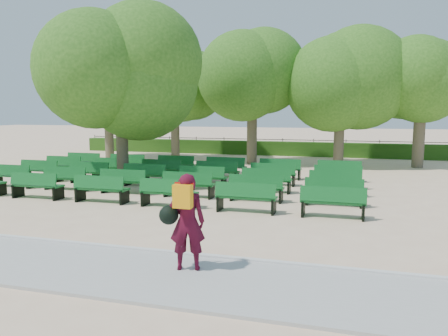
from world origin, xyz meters
name	(u,v)px	position (x,y,z in m)	size (l,w,h in m)	color
ground	(193,194)	(0.00, 0.00, 0.00)	(120.00, 120.00, 0.00)	beige
paving	(56,265)	(0.00, -7.40, 0.03)	(30.00, 2.20, 0.06)	#ACACA8
curb	(91,246)	(0.00, -6.25, 0.05)	(30.00, 0.12, 0.10)	silver
hedge	(266,148)	(0.00, 14.00, 0.45)	(26.00, 0.70, 0.90)	#275115
fence	(267,154)	(0.00, 14.40, 0.00)	(26.00, 0.10, 1.02)	black
tree_line	(253,162)	(0.00, 10.00, 0.00)	(21.80, 6.80, 7.04)	#3B741F
bench_array	(175,185)	(-1.12, 1.08, 0.09)	(1.75, 0.57, 1.10)	#106022
tree_among	(120,69)	(-3.46, 1.38, 4.50)	(4.53, 4.53, 6.56)	brown
person	(185,220)	(2.45, -7.01, 0.96)	(0.87, 0.58, 1.75)	#45091B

